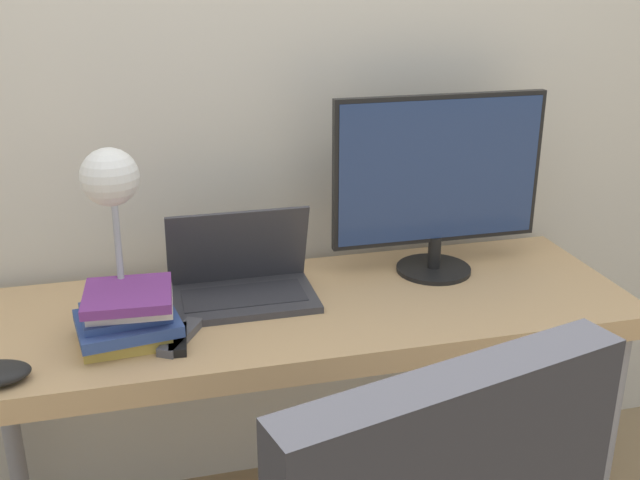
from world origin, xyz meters
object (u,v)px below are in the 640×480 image
object	(u,v)px
monitor	(438,179)
desk_lamp	(111,191)
book_stack	(128,316)
laptop	(242,281)

from	to	relation	value
monitor	desk_lamp	size ratio (longest dim) A/B	1.30
desk_lamp	book_stack	world-z (taller)	desk_lamp
monitor	desk_lamp	distance (m)	0.87
laptop	monitor	world-z (taller)	monitor
desk_lamp	book_stack	distance (m)	0.29
laptop	monitor	xyz separation A→B (m)	(0.55, 0.05, 0.22)
desk_lamp	book_stack	size ratio (longest dim) A/B	1.81
laptop	desk_lamp	bearing A→B (deg)	-156.83
laptop	book_stack	world-z (taller)	laptop
monitor	book_stack	world-z (taller)	monitor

